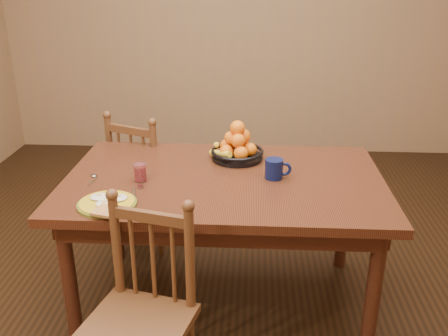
# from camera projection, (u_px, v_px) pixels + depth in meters

# --- Properties ---
(room) EXTENTS (4.52, 5.02, 2.72)m
(room) POSITION_uv_depth(u_px,v_px,m) (224.00, 57.00, 2.29)
(room) COLOR black
(room) RESTS_ON ground
(dining_table) EXTENTS (1.60, 1.00, 0.75)m
(dining_table) POSITION_uv_depth(u_px,v_px,m) (224.00, 192.00, 2.55)
(dining_table) COLOR black
(dining_table) RESTS_ON ground
(chair_far) EXTENTS (0.53, 0.52, 0.89)m
(chair_far) POSITION_uv_depth(u_px,v_px,m) (147.00, 181.00, 3.26)
(chair_far) COLOR #432814
(chair_far) RESTS_ON ground
(chair_near) EXTENTS (0.49, 0.47, 0.89)m
(chair_near) POSITION_uv_depth(u_px,v_px,m) (141.00, 316.00, 2.00)
(chair_near) COLOR #432814
(chair_near) RESTS_ON ground
(breakfast_plate) EXTENTS (0.26, 0.30, 0.04)m
(breakfast_plate) POSITION_uv_depth(u_px,v_px,m) (107.00, 203.00, 2.21)
(breakfast_plate) COLOR #59601E
(breakfast_plate) RESTS_ON dining_table
(fork) EXTENTS (0.05, 0.18, 0.00)m
(fork) POSITION_uv_depth(u_px,v_px,m) (136.00, 192.00, 2.34)
(fork) COLOR silver
(fork) RESTS_ON dining_table
(spoon) EXTENTS (0.04, 0.16, 0.01)m
(spoon) POSITION_uv_depth(u_px,v_px,m) (94.00, 177.00, 2.51)
(spoon) COLOR silver
(spoon) RESTS_ON dining_table
(coffee_mug) EXTENTS (0.13, 0.09, 0.10)m
(coffee_mug) POSITION_uv_depth(u_px,v_px,m) (275.00, 169.00, 2.49)
(coffee_mug) COLOR #0A1137
(coffee_mug) RESTS_ON dining_table
(juice_glass) EXTENTS (0.06, 0.06, 0.09)m
(juice_glass) POSITION_uv_depth(u_px,v_px,m) (140.00, 173.00, 2.46)
(juice_glass) COLOR silver
(juice_glass) RESTS_ON dining_table
(fruit_bowl) EXTENTS (0.29, 0.29, 0.22)m
(fruit_bowl) POSITION_uv_depth(u_px,v_px,m) (237.00, 148.00, 2.73)
(fruit_bowl) COLOR black
(fruit_bowl) RESTS_ON dining_table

